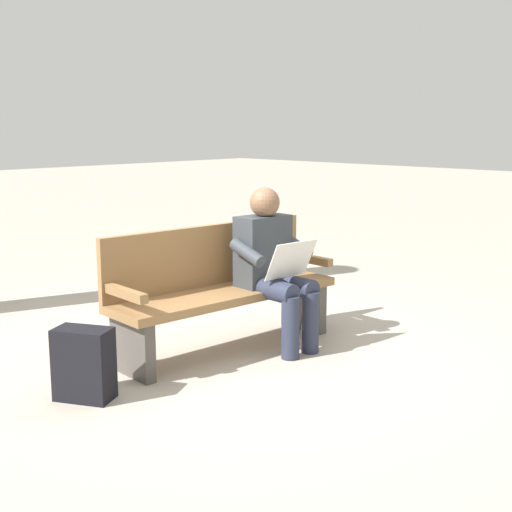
# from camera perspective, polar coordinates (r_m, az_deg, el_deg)

# --- Properties ---
(ground_plane) EXTENTS (40.00, 40.00, 0.00)m
(ground_plane) POSITION_cam_1_polar(r_m,az_deg,el_deg) (5.19, -2.39, -7.63)
(ground_plane) COLOR #A89E8E
(bench_near) EXTENTS (1.83, 0.61, 0.90)m
(bench_near) POSITION_cam_1_polar(r_m,az_deg,el_deg) (5.12, -2.94, -2.55)
(bench_near) COLOR olive
(bench_near) RESTS_ON ground
(person_seated) EXTENTS (0.59, 0.59, 1.18)m
(person_seated) POSITION_cam_1_polar(r_m,az_deg,el_deg) (5.11, 1.41, -0.62)
(person_seated) COLOR #33383D
(person_seated) RESTS_ON ground
(backpack) EXTENTS (0.34, 0.39, 0.44)m
(backpack) POSITION_cam_1_polar(r_m,az_deg,el_deg) (4.36, -13.80, -8.57)
(backpack) COLOR black
(backpack) RESTS_ON ground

